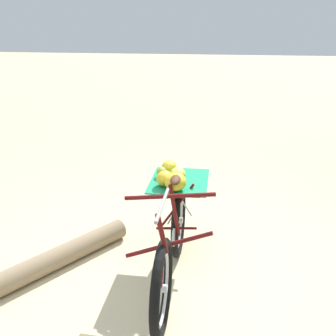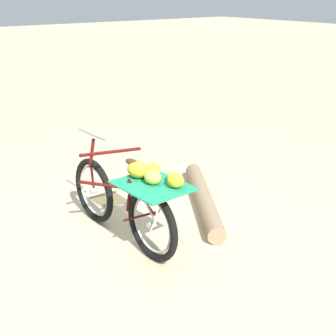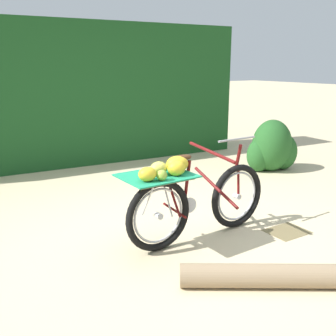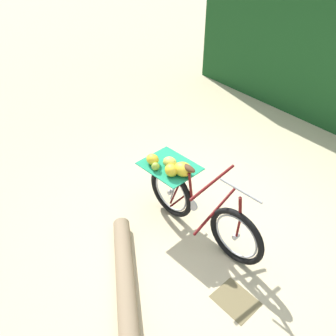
% 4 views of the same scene
% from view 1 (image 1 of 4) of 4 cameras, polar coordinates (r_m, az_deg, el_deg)
% --- Properties ---
extents(ground_plane, '(60.00, 60.00, 0.00)m').
position_cam_1_polar(ground_plane, '(3.63, 5.29, -16.02)').
color(ground_plane, beige).
extents(bicycle, '(1.79, 0.71, 1.03)m').
position_cam_1_polar(bicycle, '(3.36, 0.65, -9.27)').
color(bicycle, black).
rests_on(bicycle, ground_plane).
extents(fallen_log, '(1.68, 1.17, 0.20)m').
position_cam_1_polar(fallen_log, '(3.78, -18.34, -13.62)').
color(fallen_log, '#937A5B').
rests_on(fallen_log, ground_plane).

